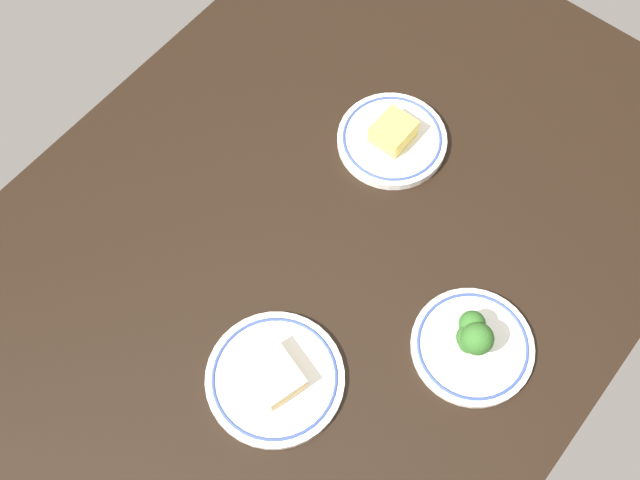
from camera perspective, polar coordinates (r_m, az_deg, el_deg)
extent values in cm
cube|color=black|center=(127.39, 0.00, -0.78)|extent=(136.79, 94.34, 4.00)
cylinder|color=white|center=(121.02, 10.93, -7.55)|extent=(18.43, 18.43, 1.07)
torus|color=#33478C|center=(120.53, 10.97, -7.47)|extent=(16.72, 16.72, 0.50)
cylinder|color=#9EBC72|center=(120.10, 10.70, -6.36)|extent=(1.39, 1.39, 2.09)
sphere|color=#2D6023|center=(117.76, 10.91, -5.96)|extent=(3.97, 3.97, 3.97)
cylinder|color=#9EBC72|center=(119.09, 11.00, -7.48)|extent=(1.70, 1.70, 2.70)
sphere|color=#2D6023|center=(116.13, 11.27, -6.99)|extent=(4.87, 4.87, 4.87)
cylinder|color=#9EBC72|center=(119.53, 10.54, -7.27)|extent=(1.38, 1.38, 1.83)
sphere|color=#2D6023|center=(117.29, 10.74, -6.90)|extent=(3.95, 3.95, 3.95)
cylinder|color=#9EBC72|center=(119.07, 10.52, -7.63)|extent=(1.20, 1.20, 2.21)
sphere|color=#2D6023|center=(116.84, 10.71, -7.27)|extent=(3.42, 3.42, 3.42)
cylinder|color=white|center=(117.65, -3.26, -9.94)|extent=(20.49, 20.49, 1.07)
torus|color=#33478C|center=(117.13, -3.27, -9.87)|extent=(18.53, 18.53, 0.50)
cube|color=beige|center=(116.55, -3.29, -9.79)|extent=(8.22, 9.38, 1.20)
cube|color=#E5B24C|center=(115.59, -3.32, -9.66)|extent=(8.22, 9.38, 0.80)
cube|color=beige|center=(114.63, -3.34, -9.52)|extent=(8.22, 9.38, 1.20)
cylinder|color=white|center=(134.76, 5.20, 7.18)|extent=(18.46, 18.46, 1.57)
torus|color=#33478C|center=(134.10, 5.23, 7.36)|extent=(16.74, 16.74, 0.50)
cube|color=#F2D14C|center=(132.54, 5.30, 7.80)|extent=(6.47, 5.81, 3.74)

